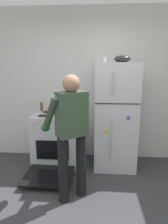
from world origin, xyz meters
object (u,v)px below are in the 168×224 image
coffee_mug (106,60)px  pepper_mill (42,107)px  stove_range (56,140)px  person_cook (71,128)px  refrigerator (115,116)px  mixing_bowl (122,59)px  red_pot (64,111)px

coffee_mug → pepper_mill: size_ratio=0.72×
stove_range → person_cook: 1.11m
coffee_mug → person_cook: bearing=-114.6°
stove_range → pepper_mill: (-0.30, 0.22, 0.54)m
refrigerator → stove_range: (-1.01, -0.02, -0.44)m
person_cook → coffee_mug: size_ratio=14.28×
person_cook → refrigerator: bearing=56.0°
refrigerator → mixing_bowl: mixing_bowl is taller
red_pot → pepper_mill: pepper_mill is taller
refrigerator → person_cook: refrigerator is taller
refrigerator → pepper_mill: refrigerator is taller
red_pot → coffee_mug: size_ratio=3.38×
person_cook → pepper_mill: (-0.69, 1.12, 0.03)m
stove_range → red_pot: 0.56m
person_cook → coffee_mug: coffee_mug is taller
refrigerator → red_pot: 0.86m
refrigerator → stove_range: bearing=-179.0°
coffee_mug → pepper_mill: (-1.13, 0.15, -0.82)m
red_pot → stove_range: bearing=168.6°
refrigerator → red_pot: (-0.85, -0.05, 0.10)m
coffee_mug → red_pot: bearing=-171.6°
person_cook → red_pot: bearing=104.7°
coffee_mug → mixing_bowl: (0.26, -0.05, 0.01)m
pepper_mill → mixing_bowl: (1.39, -0.20, 0.82)m
stove_range → mixing_bowl: mixing_bowl is taller
refrigerator → coffee_mug: (-0.18, 0.05, 0.92)m
refrigerator → coffee_mug: coffee_mug is taller
person_cook → mixing_bowl: size_ratio=6.28×
red_pot → pepper_mill: 0.52m
stove_range → red_pot: size_ratio=3.21×
red_pot → coffee_mug: bearing=8.4°
stove_range → pepper_mill: size_ratio=7.82×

